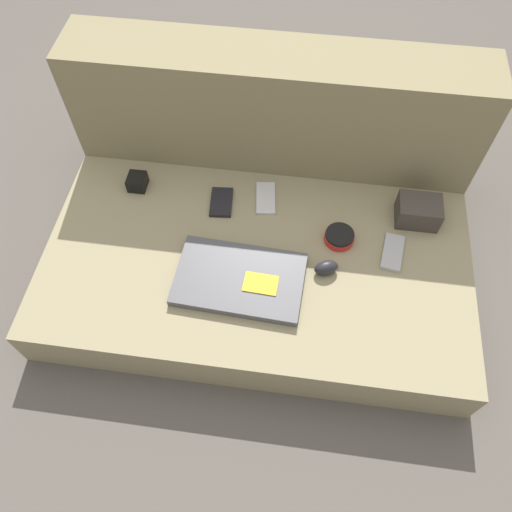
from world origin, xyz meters
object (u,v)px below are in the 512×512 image
Objects in this scene: phone_black at (393,252)px; camera_pouch at (418,211)px; speaker_puck at (339,237)px; charger_brick at (137,182)px; laptop at (240,279)px; phone_silver at (265,198)px; computer_mouse at (326,268)px; phone_small at (221,202)px.

phone_black is 0.15m from camera_pouch.
charger_brick reaches higher than speaker_puck.
laptop is at bearing -152.10° from phone_black.
laptop is at bearing -103.57° from phone_silver.
phone_small is (-0.32, 0.20, -0.01)m from computer_mouse.
phone_silver is 1.04× the size of camera_pouch.
charger_brick reaches higher than computer_mouse.
phone_silver is at bearing 0.38° from charger_brick.
phone_small is 0.26m from charger_brick.
camera_pouch is (0.57, 0.02, 0.03)m from phone_small.
computer_mouse is 0.68× the size of phone_small.
computer_mouse is 0.33m from camera_pouch.
laptop is 6.00× the size of charger_brick.
camera_pouch reaches higher than phone_small.
phone_silver is (0.03, 0.29, -0.01)m from laptop.
phone_small is 0.92× the size of camera_pouch.
phone_black is 0.78m from charger_brick.
laptop is at bearing 173.15° from computer_mouse.
computer_mouse reaches higher than phone_small.
camera_pouch is (0.22, 0.10, 0.02)m from speaker_puck.
phone_black is at bearing -9.99° from speaker_puck.
computer_mouse is at bearing -36.25° from phone_small.
computer_mouse reaches higher than laptop.
speaker_puck is at bearing -18.65° from phone_small.
camera_pouch reaches higher than phone_silver.
speaker_puck is at bearing -35.27° from phone_silver.
computer_mouse is 0.61× the size of phone_black.
phone_black is (0.15, -0.03, -0.01)m from speaker_puck.
computer_mouse is 0.11m from speaker_puck.
computer_mouse is at bearing -139.33° from camera_pouch.
speaker_puck is 0.76× the size of phone_small.
laptop is 3.17× the size of phone_small.
phone_silver is 0.13m from phone_small.
speaker_puck is (0.26, 0.17, 0.00)m from laptop.
phone_black is at bearing 2.48° from computer_mouse.
phone_black is 2.13× the size of charger_brick.
laptop reaches higher than phone_silver.
speaker_puck is 0.15m from phone_black.
phone_small is (-0.35, 0.09, -0.01)m from speaker_puck.
laptop is 2.82× the size of phone_black.
speaker_puck is at bearing -10.81° from charger_brick.
laptop is at bearing -38.98° from charger_brick.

